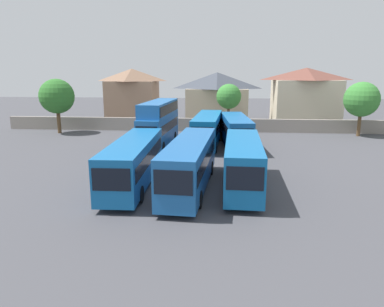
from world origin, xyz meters
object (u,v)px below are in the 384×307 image
at_px(bus_5, 208,128).
at_px(bus_6, 236,130).
at_px(tree_left_of_lot, 57,96).
at_px(house_terrace_left, 133,95).
at_px(bus_1, 134,160).
at_px(house_terrace_right, 305,95).
at_px(bus_2, 190,161).
at_px(bus_4, 159,121).
at_px(tree_right_of_lot, 229,97).
at_px(bus_3, 243,162).
at_px(tree_behind_wall, 362,100).
at_px(house_terrace_centre, 217,97).

xyz_separation_m(bus_5, bus_6, (3.09, -0.40, -0.06)).
bearing_deg(tree_left_of_lot, house_terrace_left, 61.83).
bearing_deg(bus_1, house_terrace_right, 148.71).
xyz_separation_m(bus_2, house_terrace_right, (15.06, 34.15, 2.43)).
distance_m(bus_4, tree_right_of_lot, 15.04).
bearing_deg(bus_2, bus_3, 98.81).
bearing_deg(tree_right_of_lot, house_terrace_left, 154.80).
bearing_deg(bus_2, tree_right_of_lot, 177.28).
distance_m(bus_5, tree_behind_wall, 20.74).
relative_size(bus_4, tree_left_of_lot, 1.46).
bearing_deg(house_terrace_right, tree_behind_wall, -68.07).
bearing_deg(bus_2, bus_4, -158.44).
bearing_deg(bus_3, bus_5, -166.29).
height_order(bus_5, bus_6, bus_5).
bearing_deg(house_terrace_centre, bus_2, -92.03).
xyz_separation_m(bus_2, house_terrace_centre, (1.25, 35.11, 2.10)).
distance_m(bus_1, bus_2, 4.15).
bearing_deg(bus_2, tree_behind_wall, 143.10).
bearing_deg(bus_5, bus_3, 14.84).
bearing_deg(bus_4, house_terrace_right, 137.86).
bearing_deg(bus_3, tree_behind_wall, 146.67).
bearing_deg(house_terrace_centre, tree_left_of_lot, -147.66).
bearing_deg(bus_3, tree_right_of_lot, -176.83).
bearing_deg(house_terrace_right, tree_right_of_lot, -150.79).
bearing_deg(bus_6, bus_5, -102.34).
distance_m(house_terrace_left, tree_right_of_lot, 17.37).
distance_m(house_terrace_right, tree_left_of_lot, 36.74).
bearing_deg(bus_5, tree_left_of_lot, -105.88).
height_order(bus_1, bus_6, bus_6).
height_order(bus_1, house_terrace_left, house_terrace_left).
height_order(tree_left_of_lot, tree_behind_wall, tree_left_of_lot).
distance_m(bus_2, bus_5, 15.07).
xyz_separation_m(bus_4, tree_right_of_lot, (7.80, 12.73, 1.84)).
height_order(bus_4, bus_6, bus_4).
relative_size(bus_1, bus_2, 0.98).
height_order(bus_3, house_terrace_centre, house_terrace_centre).
bearing_deg(bus_1, house_terrace_centre, 169.55).
bearing_deg(bus_4, bus_3, 33.89).
xyz_separation_m(bus_4, house_terrace_left, (-7.91, 20.12, 1.58)).
relative_size(bus_5, bus_6, 1.06).
bearing_deg(bus_4, house_terrace_left, -155.12).
bearing_deg(bus_2, house_terrace_right, 159.80).
bearing_deg(bus_6, bus_1, -33.63).
relative_size(bus_6, house_terrace_right, 1.03).
xyz_separation_m(bus_2, bus_3, (3.69, 0.34, -0.01)).
height_order(bus_1, tree_right_of_lot, tree_right_of_lot).
height_order(bus_1, house_terrace_centre, house_terrace_centre).
height_order(house_terrace_left, tree_right_of_lot, house_terrace_left).
xyz_separation_m(tree_left_of_lot, tree_behind_wall, (39.16, 1.00, -0.23)).
height_order(bus_1, bus_5, bus_5).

